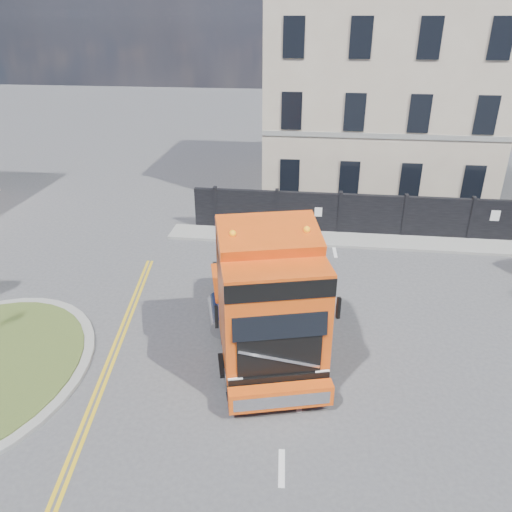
# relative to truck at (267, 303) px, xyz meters

# --- Properties ---
(ground) EXTENTS (120.00, 120.00, 0.00)m
(ground) POSITION_rel_truck_xyz_m (-1.58, 1.09, -1.97)
(ground) COLOR #424244
(ground) RESTS_ON ground
(hoarding_fence) EXTENTS (18.80, 0.25, 2.00)m
(hoarding_fence) POSITION_rel_truck_xyz_m (4.97, 10.09, -0.97)
(hoarding_fence) COLOR black
(hoarding_fence) RESTS_ON ground
(georgian_building) EXTENTS (12.30, 10.30, 12.80)m
(georgian_building) POSITION_rel_truck_xyz_m (4.42, 17.59, 3.80)
(georgian_building) COLOR beige
(georgian_building) RESTS_ON ground
(pavement_far) EXTENTS (20.00, 1.60, 0.12)m
(pavement_far) POSITION_rel_truck_xyz_m (4.42, 9.19, -1.91)
(pavement_far) COLOR gray
(pavement_far) RESTS_ON ground
(truck) EXTENTS (4.51, 7.78, 4.39)m
(truck) POSITION_rel_truck_xyz_m (0.00, 0.00, 0.00)
(truck) COLOR black
(truck) RESTS_ON ground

